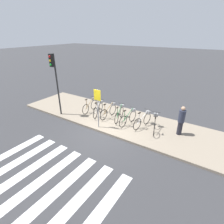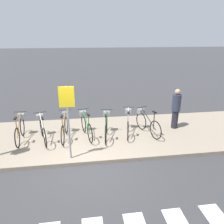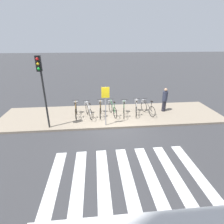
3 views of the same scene
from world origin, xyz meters
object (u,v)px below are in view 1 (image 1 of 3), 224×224
(parked_bicycle_2, at_px, (109,110))
(pedestrian, at_px, (181,120))
(parked_bicycle_1, at_px, (99,108))
(traffic_light, at_px, (54,73))
(parked_bicycle_6, at_px, (155,123))
(sign_post, at_px, (98,102))
(parked_bicycle_4, at_px, (129,117))
(parked_bicycle_3, at_px, (120,113))
(parked_bicycle_5, at_px, (143,119))
(parked_bicycle_0, at_px, (91,105))

(parked_bicycle_2, bearing_deg, pedestrian, 3.52)
(parked_bicycle_1, height_order, traffic_light, traffic_light)
(parked_bicycle_1, height_order, parked_bicycle_6, same)
(parked_bicycle_2, distance_m, sign_post, 1.90)
(parked_bicycle_1, relative_size, parked_bicycle_4, 0.98)
(parked_bicycle_1, distance_m, pedestrian, 5.23)
(pedestrian, distance_m, sign_post, 4.59)
(parked_bicycle_6, xyz_separation_m, pedestrian, (1.29, 0.32, 0.41))
(parked_bicycle_4, relative_size, traffic_light, 0.42)
(parked_bicycle_6, bearing_deg, traffic_light, -166.10)
(parked_bicycle_3, distance_m, pedestrian, 3.67)
(parked_bicycle_4, bearing_deg, parked_bicycle_6, 3.84)
(parked_bicycle_5, height_order, parked_bicycle_6, same)
(parked_bicycle_5, bearing_deg, parked_bicycle_6, -5.36)
(parked_bicycle_2, bearing_deg, parked_bicycle_0, 178.86)
(parked_bicycle_4, distance_m, sign_post, 2.18)
(parked_bicycle_2, distance_m, pedestrian, 4.45)
(parked_bicycle_0, relative_size, parked_bicycle_6, 1.04)
(parked_bicycle_3, height_order, parked_bicycle_4, same)
(parked_bicycle_0, distance_m, parked_bicycle_6, 4.72)
(parked_bicycle_0, relative_size, pedestrian, 1.02)
(parked_bicycle_5, distance_m, pedestrian, 2.08)
(parked_bicycle_2, relative_size, traffic_light, 0.42)
(parked_bicycle_1, height_order, parked_bicycle_4, same)
(parked_bicycle_2, height_order, parked_bicycle_6, same)
(pedestrian, bearing_deg, parked_bicycle_2, -176.48)
(parked_bicycle_2, bearing_deg, parked_bicycle_3, 1.29)
(parked_bicycle_1, relative_size, sign_post, 0.71)
(parked_bicycle_6, bearing_deg, pedestrian, 14.03)
(parked_bicycle_2, distance_m, parked_bicycle_4, 1.54)
(parked_bicycle_1, relative_size, traffic_light, 0.41)
(parked_bicycle_3, xyz_separation_m, sign_post, (-0.53, -1.54, 1.11))
(parked_bicycle_4, height_order, parked_bicycle_6, same)
(parked_bicycle_0, bearing_deg, parked_bicycle_2, -1.14)
(parked_bicycle_6, relative_size, traffic_light, 0.41)
(parked_bicycle_5, relative_size, traffic_light, 0.42)
(parked_bicycle_6, relative_size, pedestrian, 0.98)
(pedestrian, bearing_deg, traffic_light, -166.08)
(parked_bicycle_4, distance_m, pedestrian, 2.94)
(parked_bicycle_2, xyz_separation_m, parked_bicycle_4, (1.53, -0.16, 0.00))
(parked_bicycle_2, height_order, parked_bicycle_3, same)
(pedestrian, bearing_deg, parked_bicycle_5, -172.83)
(parked_bicycle_6, bearing_deg, sign_post, -152.96)
(parked_bicycle_5, xyz_separation_m, sign_post, (-2.15, -1.54, 1.11))
(parked_bicycle_3, height_order, parked_bicycle_5, same)
(parked_bicycle_3, bearing_deg, sign_post, -109.12)
(traffic_light, height_order, sign_post, traffic_light)
(parked_bicycle_1, distance_m, sign_post, 2.06)
(parked_bicycle_4, height_order, traffic_light, traffic_light)
(sign_post, bearing_deg, parked_bicycle_6, 27.04)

